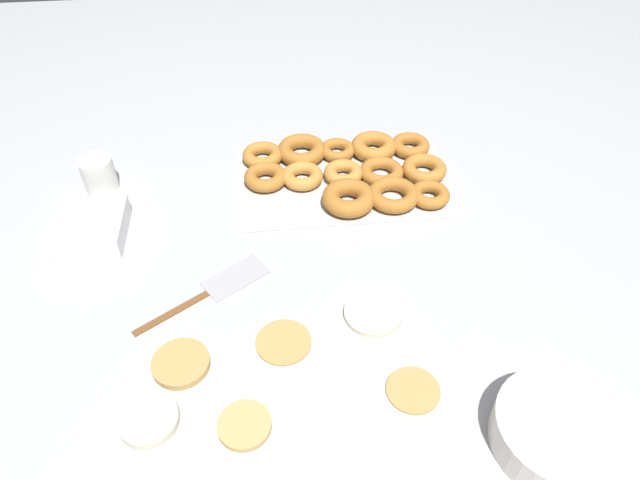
# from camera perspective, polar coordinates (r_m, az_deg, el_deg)

# --- Properties ---
(ground_plane) EXTENTS (3.00, 3.00, 0.00)m
(ground_plane) POSITION_cam_1_polar(r_m,az_deg,el_deg) (1.04, -3.68, -5.96)
(ground_plane) COLOR #B2B5BA
(pancake_0) EXTENTS (0.10, 0.10, 0.01)m
(pancake_0) POSITION_cam_1_polar(r_m,az_deg,el_deg) (1.01, 5.32, -7.29)
(pancake_0) COLOR beige
(pancake_0) RESTS_ON ground_plane
(pancake_1) EXTENTS (0.09, 0.09, 0.01)m
(pancake_1) POSITION_cam_1_polar(r_m,az_deg,el_deg) (0.97, -13.75, -11.90)
(pancake_1) COLOR tan
(pancake_1) RESTS_ON ground_plane
(pancake_2) EXTENTS (0.09, 0.09, 0.01)m
(pancake_2) POSITION_cam_1_polar(r_m,az_deg,el_deg) (0.97, -3.68, -10.07)
(pancake_2) COLOR tan
(pancake_2) RESTS_ON ground_plane
(pancake_3) EXTENTS (0.09, 0.09, 0.01)m
(pancake_3) POSITION_cam_1_polar(r_m,az_deg,el_deg) (0.93, 9.31, -14.52)
(pancake_3) COLOR tan
(pancake_3) RESTS_ON ground_plane
(pancake_4) EXTENTS (0.08, 0.08, 0.01)m
(pancake_4) POSITION_cam_1_polar(r_m,az_deg,el_deg) (0.89, -7.57, -17.89)
(pancake_4) COLOR tan
(pancake_4) RESTS_ON ground_plane
(pancake_5) EXTENTS (0.09, 0.09, 0.02)m
(pancake_5) POSITION_cam_1_polar(r_m,az_deg,el_deg) (0.93, -16.73, -16.85)
(pancake_5) COLOR beige
(pancake_5) RESTS_ON ground_plane
(donut_tray) EXTENTS (0.47, 0.31, 0.04)m
(donut_tray) POSITION_cam_1_polar(r_m,az_deg,el_deg) (1.29, 2.96, 6.87)
(donut_tray) COLOR silver
(donut_tray) RESTS_ON ground_plane
(batter_bowl) EXTENTS (0.19, 0.19, 0.06)m
(batter_bowl) POSITION_cam_1_polar(r_m,az_deg,el_deg) (0.92, 22.71, -17.34)
(batter_bowl) COLOR silver
(batter_bowl) RESTS_ON ground_plane
(container_stack) EXTENTS (0.13, 0.15, 0.05)m
(container_stack) POSITION_cam_1_polar(r_m,az_deg,el_deg) (1.22, -21.85, 1.10)
(container_stack) COLOR white
(container_stack) RESTS_ON ground_plane
(paper_cup) EXTENTS (0.07, 0.07, 0.08)m
(paper_cup) POSITION_cam_1_polar(r_m,az_deg,el_deg) (1.34, -21.25, 6.15)
(paper_cup) COLOR white
(paper_cup) RESTS_ON ground_plane
(spatula) EXTENTS (0.24, 0.18, 0.01)m
(spatula) POSITION_cam_1_polar(r_m,az_deg,el_deg) (1.07, -9.77, -4.42)
(spatula) COLOR brown
(spatula) RESTS_ON ground_plane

